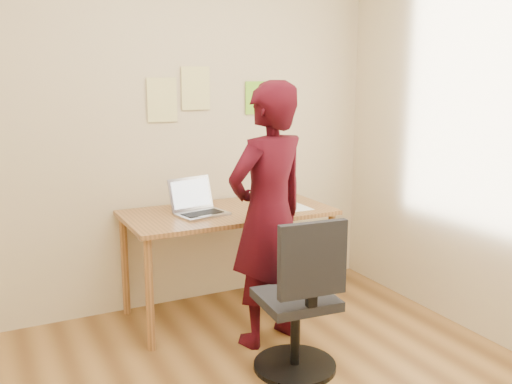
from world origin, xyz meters
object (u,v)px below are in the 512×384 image
person (268,216)px  desk (228,223)px  phone (258,213)px  office_chair (300,308)px  laptop (198,206)px

person → desk: bearing=-98.5°
phone → person: person is taller
office_chair → phone: bearing=85.9°
laptop → phone: laptop is taller
laptop → office_chair: size_ratio=0.41×
desk → laptop: size_ratio=3.76×
laptop → person: bearing=-74.0°
desk → office_chair: 0.98m
desk → phone: phone is taller
office_chair → person: size_ratio=0.56×
laptop → office_chair: 1.06m
phone → person: bearing=-124.2°
phone → office_chair: bearing=-117.9°
desk → laptop: (-0.21, 0.01, 0.14)m
desk → laptop: 0.25m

